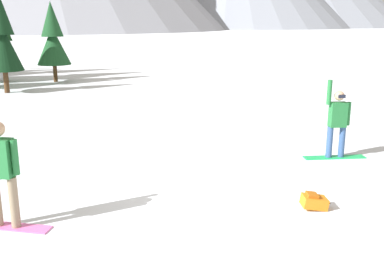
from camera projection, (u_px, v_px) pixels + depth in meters
The scene contains 7 objects.
ground_plane at pixel (213, 209), 7.96m from camera, with size 800.00×800.00×0.00m, color silver.
snowboarder_foreground at pixel (2, 171), 7.04m from camera, with size 1.46×0.89×2.08m.
snowboarder_midground at pixel (337, 122), 10.74m from camera, with size 1.58×0.53×1.97m.
backpack_orange at pixel (314, 201), 7.97m from camera, with size 0.55×0.41×0.31m.
pine_tree_leaning at pixel (3, 43), 24.11m from camera, with size 1.54×1.54×3.99m.
pine_tree_young at pixel (53, 38), 24.04m from camera, with size 1.84×1.84×4.41m.
pine_tree_twin at pixel (2, 37), 20.27m from camera, with size 1.75×1.75×4.78m.
Camera 1 is at (-2.26, -7.03, 3.35)m, focal length 40.80 mm.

